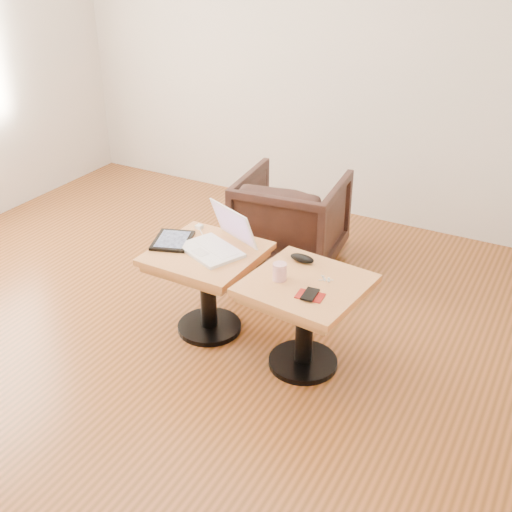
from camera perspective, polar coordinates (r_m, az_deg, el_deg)
The scene contains 11 objects.
room_shell at distance 3.27m, azimuth -10.27°, elevation 12.16°, with size 4.52×4.52×2.71m.
side_table_left at distance 3.72m, azimuth -4.36°, elevation -1.36°, with size 0.60×0.60×0.53m.
side_table_right at distance 3.42m, azimuth 4.41°, elevation -4.23°, with size 0.65×0.65×0.53m.
laptop at distance 3.64m, azimuth -3.38°, elevation 1.28°, with size 0.45×0.44×0.24m.
tablet at distance 3.77m, azimuth -7.43°, elevation 1.39°, with size 0.29×0.32×0.02m.
charging_adapter at distance 3.91m, azimuth -5.07°, elevation 2.61°, with size 0.04×0.04×0.02m, color white.
glasses_case at distance 3.53m, azimuth 4.12°, elevation -0.20°, with size 0.14×0.06×0.04m, color black.
striped_cup at distance 3.34m, azimuth 2.12°, elevation -1.41°, with size 0.07×0.07×0.09m, color #D7627F.
earbuds_tangle at distance 3.37m, azimuth 6.25°, elevation -2.04°, with size 0.07×0.05×0.01m.
phone_on_sleeve at distance 3.22m, azimuth 4.83°, elevation -3.48°, with size 0.14×0.13×0.02m.
armchair at distance 4.54m, azimuth 3.14°, elevation 3.32°, with size 0.69×0.71×0.65m, color black.
Camera 1 is at (1.99, -2.44, 2.23)m, focal length 45.00 mm.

